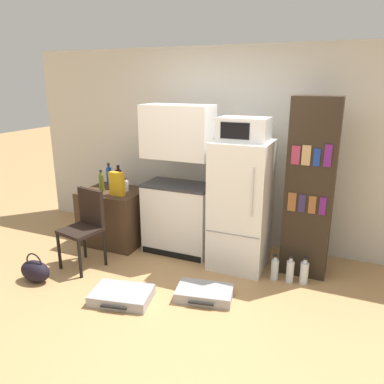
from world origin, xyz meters
TOP-DOWN VIEW (x-y plane):
  - ground_plane at (0.00, 0.00)m, footprint 24.00×24.00m
  - wall_back at (0.20, 2.00)m, footprint 6.40×0.10m
  - side_table at (-1.38, 1.27)m, footprint 0.80×0.65m
  - kitchen_hutch at (-0.47, 1.37)m, footprint 0.86×0.48m
  - refrigerator at (0.35, 1.29)m, footprint 0.63×0.64m
  - microwave at (0.35, 1.29)m, footprint 0.54×0.35m
  - bookshelf at (1.08, 1.43)m, footprint 0.50×0.34m
  - bottle_clear_short at (-1.32, 1.29)m, footprint 0.06×0.06m
  - bottle_wine_dark at (-1.41, 1.46)m, footprint 0.08×0.08m
  - bottle_olive_oil at (-1.48, 1.17)m, footprint 0.06×0.06m
  - bottle_milk_white at (-1.22, 1.33)m, footprint 0.08×0.08m
  - bottle_amber_beer at (-1.42, 1.33)m, footprint 0.08×0.08m
  - bottle_blue_soda at (-1.63, 1.55)m, footprint 0.08×0.08m
  - cereal_box at (-1.20, 1.11)m, footprint 0.19×0.07m
  - chair at (-1.29, 0.59)m, footprint 0.47×0.47m
  - suitcase_large_flat at (0.24, 0.45)m, footprint 0.61×0.44m
  - suitcase_small_flat at (-0.50, 0.08)m, footprint 0.65×0.49m
  - handbag at (-1.57, 0.03)m, footprint 0.36×0.20m
  - water_bottle_front at (0.81, 1.11)m, footprint 0.08×0.08m
  - water_bottle_middle at (0.98, 1.11)m, footprint 0.08×0.08m
  - water_bottle_back at (1.12, 1.15)m, footprint 0.09×0.09m

SIDE VIEW (x-z plane):
  - ground_plane at x=0.00m, z-range 0.00..0.00m
  - suitcase_small_flat at x=-0.50m, z-range 0.00..0.11m
  - suitcase_large_flat at x=0.24m, z-range 0.00..0.11m
  - water_bottle_front at x=0.81m, z-range -0.02..0.27m
  - handbag at x=-1.57m, z-range -0.04..0.29m
  - water_bottle_back at x=1.12m, z-range -0.02..0.28m
  - water_bottle_middle at x=0.98m, z-range -0.02..0.29m
  - side_table at x=-1.38m, z-range 0.00..0.72m
  - chair at x=-1.29m, z-range 0.09..1.00m
  - refrigerator at x=0.35m, z-range 0.00..1.48m
  - bottle_clear_short at x=-1.32m, z-range 0.71..0.86m
  - bottle_milk_white at x=-1.22m, z-range 0.71..0.88m
  - bottle_amber_beer at x=-1.42m, z-range 0.71..0.89m
  - bottle_blue_soda at x=-1.63m, z-range 0.70..0.99m
  - bottle_olive_oil at x=-1.48m, z-range 0.70..0.99m
  - bottle_wine_dark at x=-1.41m, z-range 0.70..1.00m
  - kitchen_hutch at x=-0.47m, z-range -0.07..1.77m
  - cereal_box at x=-1.20m, z-range 0.72..1.02m
  - bookshelf at x=1.08m, z-range 0.00..1.97m
  - wall_back at x=0.20m, z-range 0.00..2.53m
  - microwave at x=0.35m, z-range 1.48..1.74m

